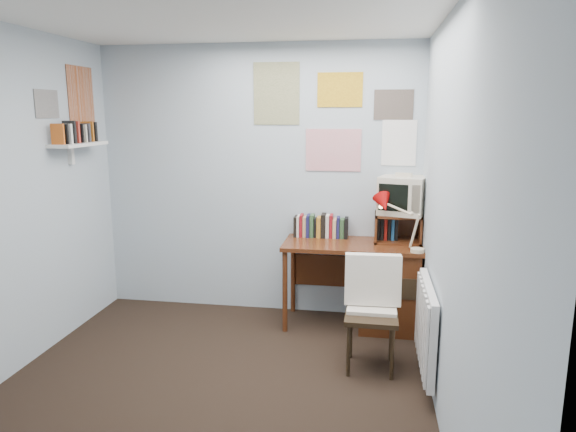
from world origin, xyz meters
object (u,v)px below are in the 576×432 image
desk_chair (371,317)px  tv_riser (397,228)px  desk_lamp (419,228)px  radiator (426,326)px  desk (382,283)px  crt_tv (403,193)px  wall_shelf (79,144)px

desk_chair → tv_riser: (0.21, 0.91, 0.48)m
desk_lamp → radiator: desk_lamp is taller
desk → radiator: size_ratio=1.50×
radiator → desk_chair: bearing=160.5°
desk_lamp → crt_tv: bearing=115.0°
crt_tv → wall_shelf: size_ratio=0.61×
crt_tv → wall_shelf: bearing=-153.9°
desk_chair → tv_riser: tv_riser is taller
wall_shelf → desk_lamp: bearing=3.2°
desk_lamp → radiator: bearing=-81.6°
desk_lamp → tv_riser: bearing=121.3°
desk_chair → crt_tv: 1.24m
tv_riser → wall_shelf: bearing=-169.7°
crt_tv → desk: bearing=-124.1°
desk → radiator: desk is taller
desk → wall_shelf: wall_shelf is taller
tv_riser → radiator: bearing=-80.7°
desk_chair → tv_riser: size_ratio=2.05×
desk → crt_tv: (0.15, 0.13, 0.79)m
crt_tv → radiator: (0.13, -1.06, -0.77)m
desk_lamp → tv_riser: size_ratio=1.03×
desk → radiator: (0.29, -0.93, 0.01)m
desk_lamp → tv_riser: (-0.15, 0.33, -0.08)m
desk_lamp → wall_shelf: wall_shelf is taller
radiator → desk_lamp: bearing=91.6°
desk_chair → wall_shelf: size_ratio=1.32×
desk_lamp → radiator: (0.02, -0.71, -0.55)m
desk → radiator: bearing=-72.8°
desk_lamp → wall_shelf: size_ratio=0.67×
radiator → wall_shelf: 3.15m
desk → tv_riser: tv_riser is taller
desk_lamp → crt_tv: 0.43m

